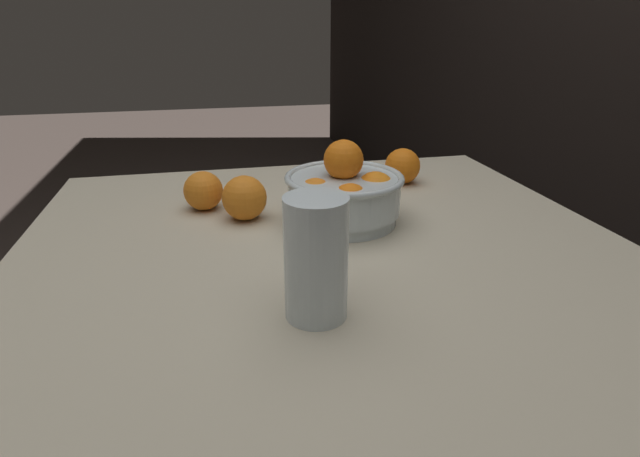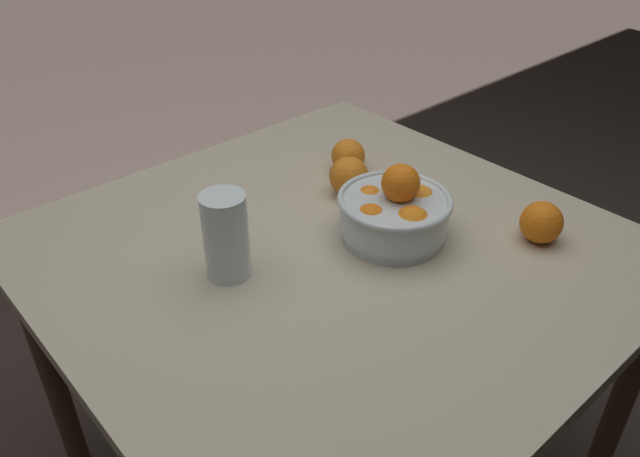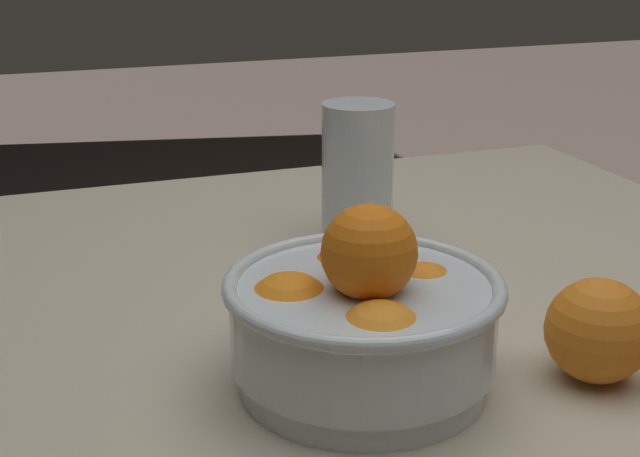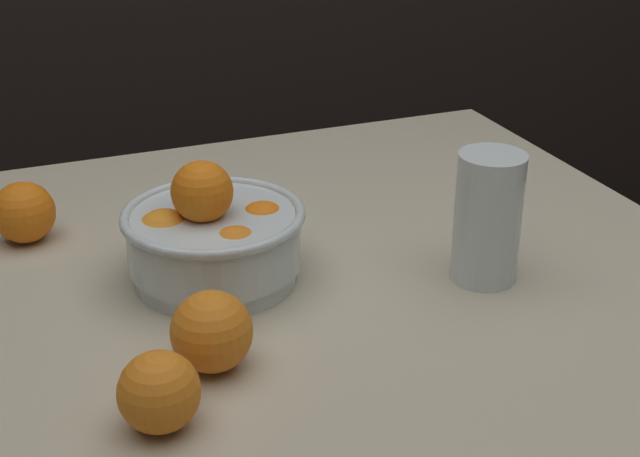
{
  "view_description": "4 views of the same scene",
  "coord_description": "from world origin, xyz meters",
  "px_view_note": "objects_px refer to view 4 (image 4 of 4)",
  "views": [
    {
      "loc": [
        0.72,
        -0.17,
        1.07
      ],
      "look_at": [
        0.06,
        -0.03,
        0.79
      ],
      "focal_mm": 28.0,
      "sensor_mm": 36.0,
      "label": 1
    },
    {
      "loc": [
        0.65,
        0.7,
        1.4
      ],
      "look_at": [
        0.06,
        0.03,
        0.81
      ],
      "focal_mm": 35.0,
      "sensor_mm": 36.0,
      "label": 2
    },
    {
      "loc": [
        -0.68,
        0.29,
        1.08
      ],
      "look_at": [
        0.07,
        0.03,
        0.79
      ],
      "focal_mm": 50.0,
      "sensor_mm": 36.0,
      "label": 3
    },
    {
      "loc": [
        -0.34,
        -0.86,
        1.25
      ],
      "look_at": [
        0.0,
        -0.0,
        0.8
      ],
      "focal_mm": 50.0,
      "sensor_mm": 36.0,
      "label": 4
    }
  ],
  "objects_px": {
    "fruit_bowl": "(215,237)",
    "juice_glass": "(487,225)",
    "orange_loose_near_bowl": "(24,212)",
    "orange_loose_aside": "(159,392)",
    "orange_loose_front": "(212,332)"
  },
  "relations": [
    {
      "from": "fruit_bowl",
      "to": "juice_glass",
      "type": "relative_size",
      "value": 1.36
    },
    {
      "from": "orange_loose_near_bowl",
      "to": "fruit_bowl",
      "type": "bearing_deg",
      "value": -43.26
    },
    {
      "from": "orange_loose_near_bowl",
      "to": "orange_loose_aside",
      "type": "xyz_separation_m",
      "value": [
        0.08,
        -0.44,
        -0.0
      ]
    },
    {
      "from": "orange_loose_front",
      "to": "orange_loose_aside",
      "type": "height_order",
      "value": "orange_loose_front"
    },
    {
      "from": "orange_loose_front",
      "to": "juice_glass",
      "type": "bearing_deg",
      "value": 10.08
    },
    {
      "from": "fruit_bowl",
      "to": "orange_loose_near_bowl",
      "type": "relative_size",
      "value": 2.7
    },
    {
      "from": "juice_glass",
      "to": "orange_loose_front",
      "type": "distance_m",
      "value": 0.36
    },
    {
      "from": "fruit_bowl",
      "to": "orange_loose_front",
      "type": "relative_size",
      "value": 2.59
    },
    {
      "from": "juice_glass",
      "to": "orange_loose_front",
      "type": "height_order",
      "value": "juice_glass"
    },
    {
      "from": "juice_glass",
      "to": "orange_loose_near_bowl",
      "type": "bearing_deg",
      "value": 148.56
    },
    {
      "from": "fruit_bowl",
      "to": "orange_loose_front",
      "type": "height_order",
      "value": "fruit_bowl"
    },
    {
      "from": "orange_loose_near_bowl",
      "to": "orange_loose_aside",
      "type": "bearing_deg",
      "value": -79.91
    },
    {
      "from": "orange_loose_aside",
      "to": "orange_loose_near_bowl",
      "type": "bearing_deg",
      "value": 100.09
    },
    {
      "from": "orange_loose_near_bowl",
      "to": "orange_loose_front",
      "type": "distance_m",
      "value": 0.4
    },
    {
      "from": "orange_loose_near_bowl",
      "to": "orange_loose_aside",
      "type": "height_order",
      "value": "orange_loose_near_bowl"
    }
  ]
}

